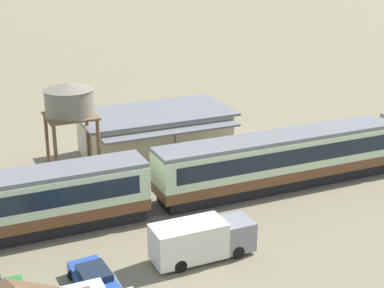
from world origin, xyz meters
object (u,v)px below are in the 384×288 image
Objects in this scene: passenger_train at (281,158)px; station_building at (155,132)px; parked_car_blue at (94,278)px; water_tower at (69,102)px; delivery_truck_grey at (201,239)px.

passenger_train reaches higher than station_building.
station_building is at bearing -33.74° from parked_car_blue.
passenger_train is 16.91m from water_tower.
station_building is at bearing 21.03° from water_tower.
parked_car_blue is at bearing -99.59° from water_tower.
station_building is (-6.25, 11.06, -0.40)m from passenger_train.
station_building is 3.22× the size of parked_car_blue.
water_tower is 16.66m from delivery_truck_grey.
water_tower reaches higher than station_building.
water_tower is 17.00m from parked_car_blue.
passenger_train is 18.79m from parked_car_blue.
passenger_train is 24.83× the size of parked_car_blue.
parked_car_blue is at bearing -119.73° from station_building.
station_building is 18.82m from delivery_truck_grey.
station_building is 9.78m from water_tower.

